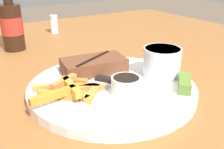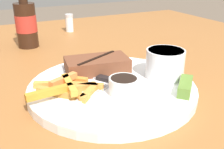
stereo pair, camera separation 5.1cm
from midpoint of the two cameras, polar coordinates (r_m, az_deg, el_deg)
The scene contains 11 objects.
dining_table at distance 0.55m, azimuth 2.67°, elevation -9.16°, with size 1.46×1.50×0.73m.
dinner_plate at distance 0.52m, azimuth 2.80°, elevation -2.99°, with size 0.33×0.33×0.02m.
steak_portion at distance 0.57m, azimuth -0.78°, elevation 2.09°, with size 0.14×0.09×0.03m.
fries_pile at distance 0.48m, azimuth -6.56°, elevation -2.89°, with size 0.14×0.11×0.02m.
coleslaw_cup at distance 0.55m, azimuth 14.08°, elevation 2.62°, with size 0.08×0.08×0.06m.
dipping_sauce_cup at distance 0.48m, azimuth 6.12°, elevation -2.26°, with size 0.05×0.05×0.03m.
pickle_spear at distance 0.51m, azimuth 18.45°, elevation -2.52°, with size 0.07×0.06×0.02m.
fork_utensil at distance 0.46m, azimuth -3.48°, elevation -5.66°, with size 0.13×0.07×0.00m.
knife_utensil at distance 0.55m, azimuth -0.87°, elevation -0.39°, with size 0.10×0.15×0.01m.
beer_bottle at distance 0.83m, azimuth -16.55°, elevation 10.82°, with size 0.06×0.06×0.21m.
salt_shaker at distance 1.00m, azimuth -7.81°, elevation 11.08°, with size 0.03×0.03×0.07m.
Camera 2 is at (-0.21, -0.42, 0.97)m, focal length 42.00 mm.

